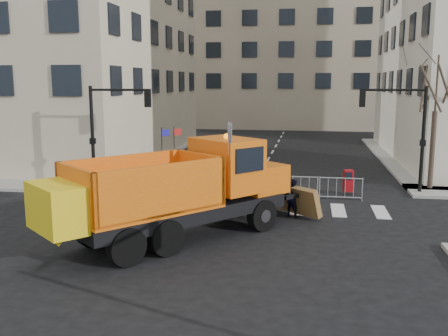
% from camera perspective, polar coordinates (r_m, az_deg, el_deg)
% --- Properties ---
extents(ground, '(120.00, 120.00, 0.00)m').
position_cam_1_polar(ground, '(17.54, -0.44, -8.68)').
color(ground, black).
rests_on(ground, ground).
extents(sidewalk_back, '(64.00, 5.00, 0.15)m').
position_cam_1_polar(sidewalk_back, '(25.65, 2.95, -2.62)').
color(sidewalk_back, gray).
rests_on(sidewalk_back, ground).
extents(building_far, '(30.00, 18.00, 24.00)m').
position_cam_1_polar(building_far, '(68.75, 7.56, 14.98)').
color(building_far, gray).
rests_on(building_far, ground).
extents(traffic_light_left, '(0.18, 0.18, 5.40)m').
position_cam_1_polar(traffic_light_left, '(26.43, -14.79, 3.21)').
color(traffic_light_left, black).
rests_on(traffic_light_left, ground).
extents(traffic_light_right, '(0.18, 0.18, 5.40)m').
position_cam_1_polar(traffic_light_right, '(26.62, 21.78, 2.88)').
color(traffic_light_right, black).
rests_on(traffic_light_right, ground).
extents(crowd_barriers, '(12.60, 0.60, 1.10)m').
position_cam_1_polar(crowd_barriers, '(24.77, 0.98, -1.92)').
color(crowd_barriers, '#9EA0A5').
rests_on(crowd_barriers, ground).
extents(street_tree, '(3.00, 3.00, 7.50)m').
position_cam_1_polar(street_tree, '(27.65, 22.92, 5.23)').
color(street_tree, '#382B21').
rests_on(street_tree, ground).
extents(plow_truck, '(9.17, 10.11, 4.19)m').
position_cam_1_polar(plow_truck, '(17.59, -5.57, -2.38)').
color(plow_truck, black).
rests_on(plow_truck, ground).
extents(cop_a, '(0.59, 0.39, 1.60)m').
position_cam_1_polar(cop_a, '(23.00, 4.26, -2.21)').
color(cop_a, black).
rests_on(cop_a, ground).
extents(cop_b, '(0.95, 0.87, 1.60)m').
position_cam_1_polar(cop_b, '(21.08, 7.79, -3.37)').
color(cop_b, black).
rests_on(cop_b, ground).
extents(cop_c, '(1.15, 0.97, 1.85)m').
position_cam_1_polar(cop_c, '(20.35, 4.26, -3.42)').
color(cop_c, black).
rests_on(cop_c, ground).
extents(worker, '(1.26, 0.80, 1.86)m').
position_cam_1_polar(worker, '(25.82, -4.73, -0.28)').
color(worker, '#B9D719').
rests_on(worker, sidewalk_back).
extents(newspaper_box, '(0.52, 0.48, 1.10)m').
position_cam_1_polar(newspaper_box, '(25.76, 14.01, -1.42)').
color(newspaper_box, maroon).
rests_on(newspaper_box, sidewalk_back).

